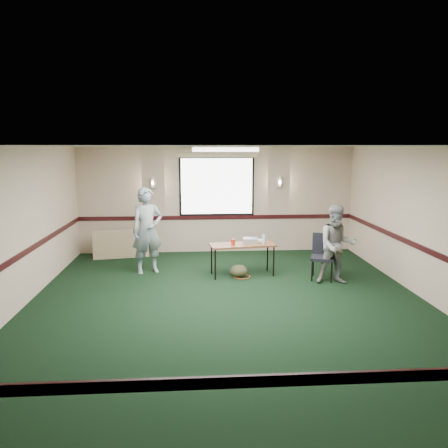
{
  "coord_description": "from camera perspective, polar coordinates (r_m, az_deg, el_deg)",
  "views": [
    {
      "loc": [
        -0.58,
        -7.07,
        2.69
      ],
      "look_at": [
        0.0,
        1.3,
        1.2
      ],
      "focal_mm": 35.0,
      "sensor_mm": 36.0,
      "label": 1
    }
  ],
  "objects": [
    {
      "name": "ground",
      "position": [
        7.59,
        0.69,
        -10.69
      ],
      "size": [
        8.0,
        8.0,
        0.0
      ],
      "primitive_type": "plane",
      "color": "black",
      "rests_on": "ground"
    },
    {
      "name": "room_shell",
      "position": [
        9.28,
        -0.35,
        3.2
      ],
      "size": [
        8.0,
        8.02,
        8.0
      ],
      "color": "#CDAD94",
      "rests_on": "ground"
    },
    {
      "name": "folding_table",
      "position": [
        9.18,
        2.42,
        -2.93
      ],
      "size": [
        1.41,
        0.72,
        0.68
      ],
      "rotation": [
        0.0,
        0.0,
        0.14
      ],
      "color": "brown",
      "rests_on": "ground"
    },
    {
      "name": "projector",
      "position": [
        9.28,
        3.46,
        -2.16
      ],
      "size": [
        0.33,
        0.28,
        0.1
      ],
      "primitive_type": "cube",
      "rotation": [
        0.0,
        0.0,
        -0.1
      ],
      "color": "#919299",
      "rests_on": "folding_table"
    },
    {
      "name": "game_console",
      "position": [
        9.44,
        4.63,
        -2.15
      ],
      "size": [
        0.18,
        0.15,
        0.04
      ],
      "primitive_type": "cube",
      "rotation": [
        0.0,
        0.0,
        -0.02
      ],
      "color": "white",
      "rests_on": "folding_table"
    },
    {
      "name": "red_cup",
      "position": [
        9.05,
        1.2,
        -2.38
      ],
      "size": [
        0.08,
        0.08,
        0.13
      ],
      "primitive_type": "cylinder",
      "color": "#B9280C",
      "rests_on": "folding_table"
    },
    {
      "name": "water_bottle",
      "position": [
        9.21,
        5.19,
        -1.99
      ],
      "size": [
        0.06,
        0.06,
        0.19
      ],
      "primitive_type": "cylinder",
      "color": "#98DEF9",
      "rests_on": "folding_table"
    },
    {
      "name": "duffel_bag",
      "position": [
        9.17,
        1.91,
        -6.14
      ],
      "size": [
        0.4,
        0.32,
        0.26
      ],
      "primitive_type": "ellipsoid",
      "rotation": [
        0.0,
        0.0,
        -0.12
      ],
      "color": "#4A482A",
      "rests_on": "ground"
    },
    {
      "name": "cable_coil",
      "position": [
        9.21,
        2.35,
        -6.88
      ],
      "size": [
        0.38,
        0.38,
        0.02
      ],
      "primitive_type": "torus",
      "rotation": [
        0.0,
        0.0,
        0.07
      ],
      "color": "#CC4319",
      "rests_on": "ground"
    },
    {
      "name": "folded_table",
      "position": [
        10.94,
        -13.22,
        -2.56
      ],
      "size": [
        1.38,
        0.43,
        0.7
      ],
      "primitive_type": "cube",
      "rotation": [
        -0.21,
        0.0,
        0.17
      ],
      "color": "tan",
      "rests_on": "ground"
    },
    {
      "name": "conference_chair",
      "position": [
        9.22,
        12.79,
        -3.66
      ],
      "size": [
        0.58,
        0.59,
        0.93
      ],
      "rotation": [
        0.0,
        0.0,
        -0.33
      ],
      "color": "black",
      "rests_on": "ground"
    },
    {
      "name": "person_left",
      "position": [
        9.46,
        -9.98,
        -0.86
      ],
      "size": [
        0.79,
        0.65,
        1.85
      ],
      "primitive_type": "imported",
      "rotation": [
        0.0,
        0.0,
        0.37
      ],
      "color": "#3E5C89",
      "rests_on": "ground"
    },
    {
      "name": "person_right",
      "position": [
        8.88,
        14.53,
        -2.64
      ],
      "size": [
        0.82,
        0.66,
        1.57
      ],
      "primitive_type": "imported",
      "rotation": [
        0.0,
        0.0,
        -0.09
      ],
      "color": "slate",
      "rests_on": "ground"
    }
  ]
}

